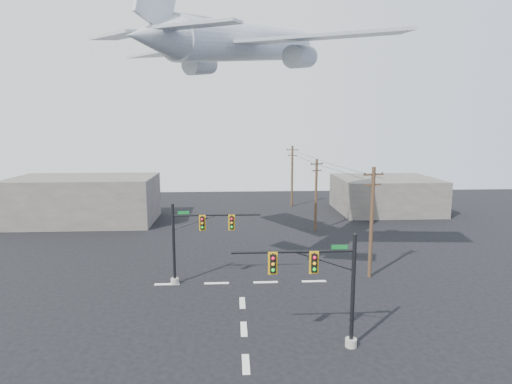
{
  "coord_description": "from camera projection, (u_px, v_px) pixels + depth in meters",
  "views": [
    {
      "loc": [
        -0.64,
        -21.28,
        12.8
      ],
      "look_at": [
        0.83,
        5.0,
        8.61
      ],
      "focal_mm": 30.0,
      "sensor_mm": 36.0,
      "label": 1
    }
  ],
  "objects": [
    {
      "name": "utility_pole_a",
      "position": [
        372.0,
        220.0,
        35.48
      ],
      "size": [
        1.83,
        0.63,
        9.36
      ],
      "rotation": [
        0.0,
        0.0,
        0.28
      ],
      "color": "#4D3221",
      "rests_on": "ground"
    },
    {
      "name": "signal_mast_far",
      "position": [
        193.0,
        241.0,
        34.12
      ],
      "size": [
        7.29,
        0.73,
        6.6
      ],
      "color": "gray",
      "rests_on": "ground"
    },
    {
      "name": "lane_markings",
      "position": [
        243.0,
        319.0,
        28.29
      ],
      "size": [
        14.0,
        21.2,
        0.01
      ],
      "color": "silver",
      "rests_on": "ground"
    },
    {
      "name": "signal_mast_near",
      "position": [
        327.0,
        288.0,
        24.17
      ],
      "size": [
        7.25,
        0.74,
        6.74
      ],
      "color": "gray",
      "rests_on": "ground"
    },
    {
      "name": "utility_pole_c",
      "position": [
        292.0,
        175.0,
        66.67
      ],
      "size": [
        1.83,
        0.91,
        9.52
      ],
      "rotation": [
        0.0,
        0.0,
        -0.42
      ],
      "color": "#4D3221",
      "rests_on": "ground"
    },
    {
      "name": "building_left",
      "position": [
        85.0,
        200.0,
        55.97
      ],
      "size": [
        18.0,
        10.0,
        6.0
      ],
      "primitive_type": "cube",
      "color": "#6A645D",
      "rests_on": "ground"
    },
    {
      "name": "ground",
      "position": [
        246.0,
        364.0,
        23.03
      ],
      "size": [
        120.0,
        120.0,
        0.0
      ],
      "primitive_type": "plane",
      "color": "black",
      "rests_on": "ground"
    },
    {
      "name": "utility_pole_b",
      "position": [
        316.0,
        194.0,
        51.23
      ],
      "size": [
        1.65,
        0.85,
        8.71
      ],
      "rotation": [
        0.0,
        0.0,
        0.43
      ],
      "color": "#4D3221",
      "rests_on": "ground"
    },
    {
      "name": "building_right",
      "position": [
        385.0,
        194.0,
        63.29
      ],
      "size": [
        14.0,
        12.0,
        5.0
      ],
      "primitive_type": "cube",
      "color": "#6A645D",
      "rests_on": "ground"
    },
    {
      "name": "power_lines",
      "position": [
        319.0,
        162.0,
        50.5
      ],
      "size": [
        3.94,
        31.77,
        0.1
      ],
      "color": "black"
    },
    {
      "name": "airliner",
      "position": [
        248.0,
        43.0,
        35.28
      ],
      "size": [
        23.15,
        25.43,
        7.35
      ],
      "rotation": [
        0.0,
        -0.13,
        1.01
      ],
      "color": "silver"
    }
  ]
}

